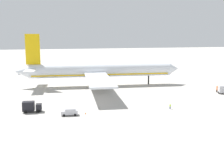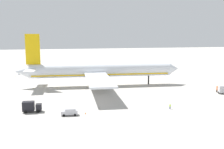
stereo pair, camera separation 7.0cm
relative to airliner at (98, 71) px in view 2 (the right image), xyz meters
The scene contains 10 objects.
ground_plane 6.93m from the airliner, ahead, with size 600.00×600.00×0.00m, color #ADA8A0.
airliner is the anchor object (origin of this frame).
service_truck_2 51.37m from the airliner, 30.85° to the right, with size 3.90×5.28×3.15m.
service_truck_3 44.80m from the airliner, 126.78° to the right, with size 5.57×2.76×3.20m.
service_van 44.78m from the airliner, 110.94° to the right, with size 4.78×2.32×1.97m.
baggage_cart_0 54.29m from the airliner, 111.88° to the left, with size 3.21×2.39×0.40m.
baggage_cart_1 57.90m from the airliner, 130.53° to the left, with size 3.02×2.24×1.54m.
ground_worker_1 45.03m from the airliner, 70.74° to the right, with size 0.52×0.52×1.66m.
traffic_cone_0 43.49m from the airliner, 105.26° to the right, with size 0.36×0.36×0.55m, color orange.
traffic_cone_1 53.66m from the airliner, 137.40° to the left, with size 0.36×0.36×0.55m, color orange.
Camera 2 is at (-22.28, -115.49, 22.88)m, focal length 42.93 mm.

